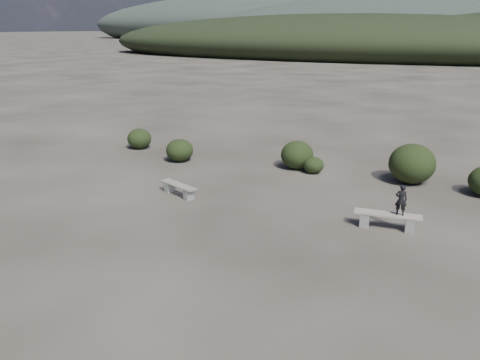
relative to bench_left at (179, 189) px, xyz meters
The scene contains 10 objects.
ground 4.80m from the bench_left, 52.25° to the right, with size 1200.00×1200.00×0.00m, color #2A2621.
bench_left is the anchor object (origin of this frame).
bench_right 7.42m from the bench_left, ahead, with size 2.05×0.76×0.50m.
seated_person 7.78m from the bench_left, ahead, with size 0.35×0.23×0.96m, color black.
shrub_a 4.73m from the bench_left, 124.42° to the left, with size 1.26×1.26×1.03m, color black.
shrub_b 5.92m from the bench_left, 64.36° to the left, with size 1.43×1.43×1.22m, color black.
shrub_c 6.08m from the bench_left, 55.58° to the left, with size 0.87×0.87×0.70m, color black.
shrub_d 9.21m from the bench_left, 37.37° to the left, with size 1.80×1.80×1.58m, color black.
shrub_f 7.66m from the bench_left, 140.10° to the left, with size 1.21×1.21×1.03m, color black.
mountain_ridges 335.47m from the bench_left, 90.78° to the left, with size 500.00×400.00×56.00m.
Camera 1 is at (6.67, -9.51, 5.91)m, focal length 35.00 mm.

